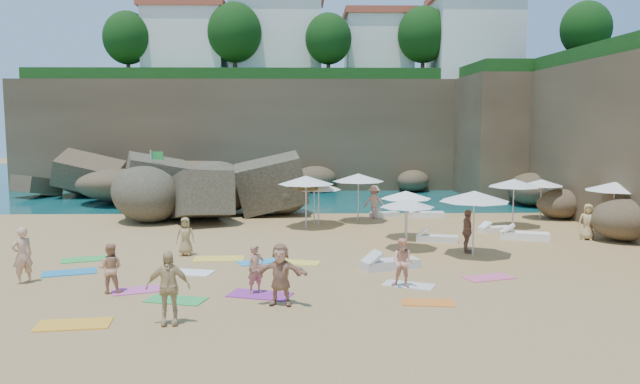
{
  "coord_description": "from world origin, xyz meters",
  "views": [
    {
      "loc": [
        1.49,
        -23.79,
        5.11
      ],
      "look_at": [
        2.0,
        3.0,
        2.0
      ],
      "focal_mm": 35.0,
      "sensor_mm": 36.0,
      "label": 1
    }
  ],
  "objects_px": {
    "person_stand_5": "(157,200)",
    "person_stand_6": "(22,255)",
    "flag_pole": "(154,175)",
    "rock_outcrop": "(216,217)",
    "person_stand_2": "(374,202)",
    "parasol_2": "(358,178)",
    "person_stand_4": "(588,222)",
    "person_stand_3": "(467,231)",
    "parasol_1": "(319,186)",
    "parasol_0": "(306,180)",
    "lounger_0": "(384,214)",
    "person_stand_1": "(110,268)"
  },
  "relations": [
    {
      "from": "person_stand_5",
      "to": "person_stand_6",
      "type": "height_order",
      "value": "person_stand_6"
    },
    {
      "from": "person_stand_6",
      "to": "flag_pole",
      "type": "bearing_deg",
      "value": -143.06
    },
    {
      "from": "rock_outcrop",
      "to": "person_stand_6",
      "type": "distance_m",
      "value": 13.94
    },
    {
      "from": "person_stand_2",
      "to": "flag_pole",
      "type": "bearing_deg",
      "value": 20.14
    },
    {
      "from": "parasol_2",
      "to": "person_stand_5",
      "type": "bearing_deg",
      "value": 166.96
    },
    {
      "from": "rock_outcrop",
      "to": "parasol_2",
      "type": "distance_m",
      "value": 7.92
    },
    {
      "from": "rock_outcrop",
      "to": "person_stand_5",
      "type": "distance_m",
      "value": 3.43
    },
    {
      "from": "rock_outcrop",
      "to": "person_stand_4",
      "type": "relative_size",
      "value": 5.17
    },
    {
      "from": "person_stand_3",
      "to": "person_stand_4",
      "type": "bearing_deg",
      "value": -60.8
    },
    {
      "from": "flag_pole",
      "to": "parasol_2",
      "type": "bearing_deg",
      "value": -4.79
    },
    {
      "from": "flag_pole",
      "to": "parasol_1",
      "type": "xyz_separation_m",
      "value": [
        8.38,
        -1.84,
        -0.38
      ]
    },
    {
      "from": "parasol_2",
      "to": "flag_pole",
      "type": "bearing_deg",
      "value": 175.21
    },
    {
      "from": "parasol_0",
      "to": "lounger_0",
      "type": "xyz_separation_m",
      "value": [
        4.14,
        3.31,
        -2.16
      ]
    },
    {
      "from": "person_stand_6",
      "to": "person_stand_5",
      "type": "bearing_deg",
      "value": -141.42
    },
    {
      "from": "parasol_0",
      "to": "lounger_0",
      "type": "height_order",
      "value": "parasol_0"
    },
    {
      "from": "parasol_1",
      "to": "person_stand_6",
      "type": "xyz_separation_m",
      "value": [
        -9.47,
        -10.62,
        -1.02
      ]
    },
    {
      "from": "person_stand_1",
      "to": "person_stand_2",
      "type": "xyz_separation_m",
      "value": [
        9.3,
        13.86,
        0.11
      ]
    },
    {
      "from": "lounger_0",
      "to": "person_stand_5",
      "type": "xyz_separation_m",
      "value": [
        -12.18,
        0.83,
        0.69
      ]
    },
    {
      "from": "person_stand_5",
      "to": "person_stand_6",
      "type": "distance_m",
      "value": 14.08
    },
    {
      "from": "flag_pole",
      "to": "person_stand_4",
      "type": "height_order",
      "value": "flag_pole"
    },
    {
      "from": "flag_pole",
      "to": "rock_outcrop",
      "type": "bearing_deg",
      "value": 15.84
    },
    {
      "from": "rock_outcrop",
      "to": "person_stand_2",
      "type": "relative_size",
      "value": 4.66
    },
    {
      "from": "person_stand_2",
      "to": "person_stand_4",
      "type": "xyz_separation_m",
      "value": [
        8.51,
        -5.93,
        -0.08
      ]
    },
    {
      "from": "person_stand_3",
      "to": "parasol_2",
      "type": "bearing_deg",
      "value": 31.48
    },
    {
      "from": "parasol_0",
      "to": "parasol_1",
      "type": "height_order",
      "value": "parasol_0"
    },
    {
      "from": "person_stand_6",
      "to": "person_stand_2",
      "type": "bearing_deg",
      "value": 177.54
    },
    {
      "from": "lounger_0",
      "to": "person_stand_4",
      "type": "distance_m",
      "value": 10.25
    },
    {
      "from": "parasol_1",
      "to": "person_stand_4",
      "type": "xyz_separation_m",
      "value": [
        11.45,
        -3.88,
        -1.14
      ]
    },
    {
      "from": "flag_pole",
      "to": "person_stand_2",
      "type": "bearing_deg",
      "value": 1.12
    },
    {
      "from": "rock_outcrop",
      "to": "person_stand_3",
      "type": "height_order",
      "value": "person_stand_3"
    },
    {
      "from": "rock_outcrop",
      "to": "lounger_0",
      "type": "height_order",
      "value": "rock_outcrop"
    },
    {
      "from": "person_stand_1",
      "to": "person_stand_3",
      "type": "relative_size",
      "value": 0.89
    },
    {
      "from": "person_stand_1",
      "to": "person_stand_2",
      "type": "relative_size",
      "value": 0.87
    },
    {
      "from": "flag_pole",
      "to": "lounger_0",
      "type": "xyz_separation_m",
      "value": [
        11.92,
        0.77,
        -2.17
      ]
    },
    {
      "from": "parasol_1",
      "to": "parasol_2",
      "type": "xyz_separation_m",
      "value": [
        2.0,
        0.97,
        0.33
      ]
    },
    {
      "from": "person_stand_2",
      "to": "parasol_0",
      "type": "bearing_deg",
      "value": 56.88
    },
    {
      "from": "parasol_1",
      "to": "parasol_2",
      "type": "bearing_deg",
      "value": 25.82
    },
    {
      "from": "parasol_0",
      "to": "person_stand_5",
      "type": "relative_size",
      "value": 1.63
    },
    {
      "from": "lounger_0",
      "to": "person_stand_6",
      "type": "distance_m",
      "value": 18.56
    },
    {
      "from": "person_stand_6",
      "to": "rock_outcrop",
      "type": "bearing_deg",
      "value": -155.09
    },
    {
      "from": "person_stand_3",
      "to": "person_stand_5",
      "type": "height_order",
      "value": "person_stand_3"
    },
    {
      "from": "lounger_0",
      "to": "flag_pole",
      "type": "bearing_deg",
      "value": 157.74
    },
    {
      "from": "person_stand_5",
      "to": "person_stand_1",
      "type": "bearing_deg",
      "value": -116.37
    },
    {
      "from": "lounger_0",
      "to": "person_stand_2",
      "type": "relative_size",
      "value": 0.92
    },
    {
      "from": "parasol_1",
      "to": "person_stand_3",
      "type": "bearing_deg",
      "value": -48.9
    },
    {
      "from": "parasol_2",
      "to": "person_stand_3",
      "type": "relative_size",
      "value": 1.53
    },
    {
      "from": "parasol_1",
      "to": "person_stand_1",
      "type": "distance_m",
      "value": 13.46
    },
    {
      "from": "person_stand_3",
      "to": "person_stand_4",
      "type": "xyz_separation_m",
      "value": [
        5.83,
        2.56,
        -0.07
      ]
    },
    {
      "from": "rock_outcrop",
      "to": "parasol_2",
      "type": "relative_size",
      "value": 3.1
    },
    {
      "from": "person_stand_2",
      "to": "person_stand_5",
      "type": "relative_size",
      "value": 1.06
    }
  ]
}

